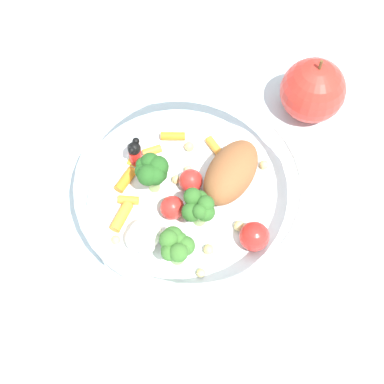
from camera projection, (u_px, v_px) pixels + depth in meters
The scene contains 3 objects.
ground_plane at pixel (208, 214), 0.62m from camera, with size 2.40×2.40×0.00m, color silver.
food_container at pixel (193, 194), 0.59m from camera, with size 0.25×0.25×0.07m.
loose_apple at pixel (313, 91), 0.65m from camera, with size 0.08×0.08×0.09m.
Camera 1 is at (0.09, 0.26, 0.56)m, focal length 51.78 mm.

